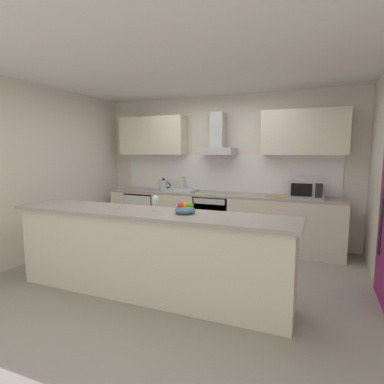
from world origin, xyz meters
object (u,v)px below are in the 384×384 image
Objects in this scene: sink at (182,190)px; refrigerator at (145,214)px; oven at (214,218)px; range_hood at (217,141)px; wine_glass at (156,200)px; kettle at (163,185)px; chopping_board at (278,196)px; fruit_bowl at (185,209)px; microwave at (306,189)px.

refrigerator is at bearing -178.96° from sink.
sink is at bearing 178.98° from oven.
refrigerator is 1.94m from range_hood.
oven is at bearing 90.47° from wine_glass.
chopping_board is at bearing 0.28° from kettle.
sink is 2.27× the size of fruit_bowl.
refrigerator is at bearing 129.60° from fruit_bowl.
kettle is at bearing -179.72° from chopping_board.
sink is at bearing 1.04° from refrigerator.
range_hood is at bearing 90.44° from wine_glass.
refrigerator is 2.62m from wine_glass.
oven is 4.50× the size of wine_glass.
microwave is at bearing 0.14° from kettle.
microwave is 2.10m from sink.
kettle reaches higher than oven.
wine_glass is 2.35m from chopping_board.
wine_glass is (0.63, -2.13, 0.16)m from sink.
microwave is 0.69× the size of range_hood.
range_hood is (0.62, 0.12, 0.86)m from sink.
sink reaches higher than kettle.
microwave is 2.81× the size of wine_glass.
oven is 2.77× the size of kettle.
sink is at bearing 7.30° from kettle.
refrigerator is 2.93m from microwave.
kettle is at bearing -172.70° from sink.
kettle is 0.85× the size of chopping_board.
kettle reaches higher than chopping_board.
chopping_board is (1.08, -0.02, 0.45)m from oven.
microwave is 1.00× the size of sink.
sink is 1.47× the size of chopping_board.
oven is at bearing 178.74° from chopping_board.
sink reaches higher than refrigerator.
chopping_board is (-0.41, 0.00, -0.14)m from microwave.
range_hood reaches higher than wine_glass.
microwave reaches higher than refrigerator.
range_hood reaches higher than refrigerator.
sink reaches higher than fruit_bowl.
oven is at bearing 2.00° from kettle.
chopping_board is at bearing -0.49° from refrigerator.
microwave is at bearing -6.06° from range_hood.
sink reaches higher than chopping_board.
microwave is (1.48, -0.03, 0.59)m from oven.
kettle reaches higher than fruit_bowl.
range_hood is (0.96, 0.16, 0.78)m from kettle.
sink is (0.76, 0.01, 0.50)m from refrigerator.
fruit_bowl is at bearing -57.31° from kettle.
refrigerator is 2.50× the size of chopping_board.
kettle is (-0.35, -0.04, 0.08)m from sink.
wine_glass is at bearing -64.74° from kettle.
refrigerator is at bearing 175.69° from kettle.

